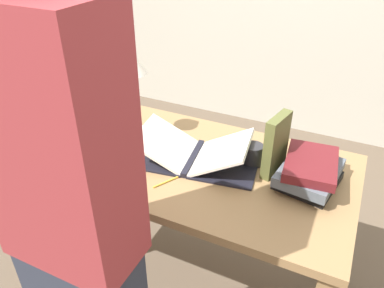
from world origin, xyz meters
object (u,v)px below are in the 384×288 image
book_stack_tall (309,172)px  person_reader (77,240)px  open_book (193,153)px  pencil (169,181)px  book_standing_upright (276,145)px  coffee_mug (253,154)px  reading_lamp (133,78)px

book_stack_tall → person_reader: bearing=-126.3°
open_book → pencil: open_book is taller
book_standing_upright → coffee_mug: bearing=179.8°
coffee_mug → pencil: bearing=-134.4°
open_book → book_stack_tall: bearing=-3.5°
open_book → coffee_mug: (0.23, 0.08, 0.01)m
person_reader → pencil: bearing=-93.0°
book_standing_upright → person_reader: size_ratio=0.15×
book_stack_tall → pencil: (-0.49, -0.22, -0.05)m
book_stack_tall → coffee_mug: size_ratio=2.71×
reading_lamp → pencil: (0.30, -0.25, -0.28)m
book_standing_upright → person_reader: person_reader is taller
book_stack_tall → coffee_mug: 0.24m
pencil → person_reader: size_ratio=0.08×
coffee_mug → book_stack_tall: bearing=-10.1°
open_book → pencil: 0.18m
book_standing_upright → reading_lamp: reading_lamp is taller
pencil → person_reader: bearing=-93.0°
coffee_mug → open_book: bearing=-160.3°
coffee_mug → person_reader: size_ratio=0.06×
open_book → person_reader: person_reader is taller
open_book → coffee_mug: bearing=11.0°
book_stack_tall → coffee_mug: (-0.23, 0.04, -0.01)m
book_standing_upright → reading_lamp: (-0.65, 0.01, 0.16)m
pencil → open_book: bearing=83.7°
book_standing_upright → reading_lamp: 0.67m
book_stack_tall → reading_lamp: size_ratio=0.75×
coffee_mug → person_reader: bearing=-110.7°
coffee_mug → pencil: 0.37m
book_stack_tall → reading_lamp: reading_lamp is taller
coffee_mug → pencil: size_ratio=0.84×
book_stack_tall → pencil: 0.54m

